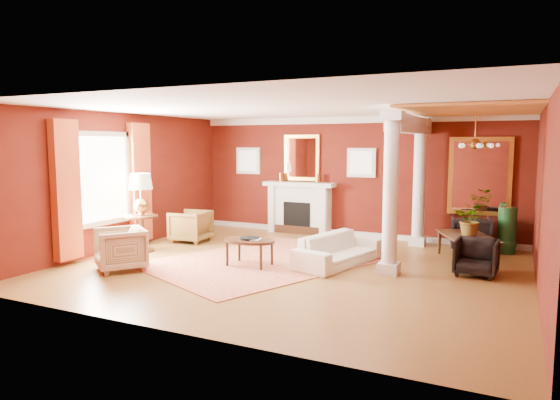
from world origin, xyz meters
The scene contains 27 objects.
ground centered at (0.00, 0.00, 0.00)m, with size 8.00×8.00×0.00m, color brown.
room_shell centered at (0.00, 0.00, 2.02)m, with size 8.04×7.04×2.92m.
fireplace centered at (-1.30, 3.32, 0.65)m, with size 1.85×0.42×1.29m.
overmantel_mirror centered at (-1.30, 3.45, 1.90)m, with size 0.95×0.07×1.15m.
flank_window_left centered at (-2.85, 3.46, 1.80)m, with size 0.70×0.07×0.70m.
flank_window_right centered at (0.25, 3.46, 1.80)m, with size 0.70×0.07×0.70m.
left_window centered at (-3.89, -0.60, 1.42)m, with size 0.21×2.55×2.60m.
column_front centered at (1.70, 0.30, 1.43)m, with size 0.36×0.36×2.80m.
column_back centered at (1.70, 3.00, 1.43)m, with size 0.36×0.36×2.80m.
header_beam centered at (1.70, 1.90, 2.62)m, with size 0.30×3.20×0.32m, color silver.
amber_ceiling centered at (2.85, 1.75, 2.87)m, with size 2.30×3.40×0.04m, color gold.
dining_mirror centered at (2.90, 3.45, 1.55)m, with size 1.30×0.07×1.70m.
chandelier centered at (2.90, 1.80, 2.25)m, with size 0.60×0.62×0.75m.
crown_trim centered at (0.00, 3.46, 2.82)m, with size 8.00×0.08×0.16m, color silver.
base_trim centered at (0.00, 3.46, 0.06)m, with size 8.00×0.08×0.12m, color silver.
rug centered at (-0.73, 0.09, 0.01)m, with size 3.02×4.03×0.02m, color maroon.
sofa centered at (0.69, 0.54, 0.38)m, with size 1.96×0.57×0.77m, color #F6E8CF.
armchair_leopard centered at (-3.11, 1.17, 0.40)m, with size 0.78×0.73×0.80m, color black.
armchair_stripe centered at (-2.71, -1.50, 0.42)m, with size 0.81×0.76×0.84m, color tan.
coffee_table centered at (-0.76, -0.25, 0.46)m, with size 1.00×1.00×0.51m.
coffee_book centered at (-0.71, -0.29, 0.63)m, with size 0.18×0.02×0.25m, color #311A0D.
side_table centered at (-3.42, -0.11, 1.12)m, with size 0.66×0.66×1.64m.
dining_table centered at (2.86, 1.88, 0.40)m, with size 1.45×0.51×0.81m, color #311A0D.
dining_chair_near centered at (3.07, 0.84, 0.35)m, with size 0.68×0.63×0.70m, color black.
dining_chair_far centered at (2.81, 2.94, 0.40)m, with size 0.79×0.74×0.81m, color black.
green_urn centered at (3.50, 3.00, 0.38)m, with size 0.41×0.41×0.97m.
potted_plant centered at (2.89, 1.88, 1.05)m, with size 0.55×0.61×0.48m, color #26591E.
Camera 1 is at (3.64, -8.16, 2.26)m, focal length 32.00 mm.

